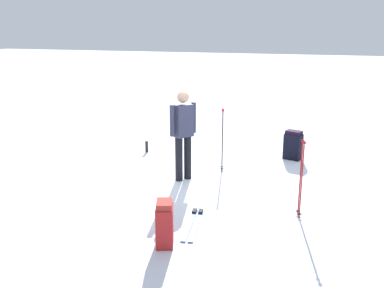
{
  "coord_description": "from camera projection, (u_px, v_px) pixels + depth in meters",
  "views": [
    {
      "loc": [
        7.33,
        2.54,
        2.82
      ],
      "look_at": [
        0.0,
        0.0,
        0.7
      ],
      "focal_mm": 40.19,
      "sensor_mm": 36.0,
      "label": 1
    }
  ],
  "objects": [
    {
      "name": "backpack_bright",
      "position": [
        165.0,
        224.0,
        5.67
      ],
      "size": [
        0.38,
        0.32,
        0.63
      ],
      "color": "#A21F20",
      "rests_on": "ground_plane"
    },
    {
      "name": "ski_poles_planted_far",
      "position": [
        301.0,
        175.0,
        6.44
      ],
      "size": [
        0.17,
        0.1,
        1.21
      ],
      "color": "maroon",
      "rests_on": "ground_plane"
    },
    {
      "name": "skier_standing",
      "position": [
        183.0,
        131.0,
        7.97
      ],
      "size": [
        0.48,
        0.38,
        1.7
      ],
      "color": "black",
      "rests_on": "ground_plane"
    },
    {
      "name": "backpack_large_dark",
      "position": [
        293.0,
        145.0,
        9.4
      ],
      "size": [
        0.34,
        0.42,
        0.64
      ],
      "color": "black",
      "rests_on": "ground_plane"
    },
    {
      "name": "thermos_bottle",
      "position": [
        147.0,
        147.0,
        9.97
      ],
      "size": [
        0.07,
        0.07,
        0.26
      ],
      "primitive_type": "cylinder",
      "color": "black",
      "rests_on": "ground_plane"
    },
    {
      "name": "ground_plane",
      "position": [
        192.0,
        179.0,
        8.23
      ],
      "size": [
        80.0,
        80.0,
        0.0
      ],
      "primitive_type": "plane",
      "color": "white"
    },
    {
      "name": "ski_pair_near",
      "position": [
        198.0,
        212.0,
        6.73
      ],
      "size": [
        1.96,
        0.49,
        0.05
      ],
      "color": "#2A62AF",
      "rests_on": "ground_plane"
    },
    {
      "name": "ski_poles_planted_near",
      "position": [
        222.0,
        137.0,
        8.55
      ],
      "size": [
        0.18,
        0.1,
        1.27
      ],
      "color": "black",
      "rests_on": "ground_plane"
    }
  ]
}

